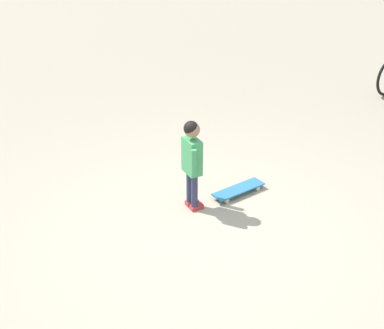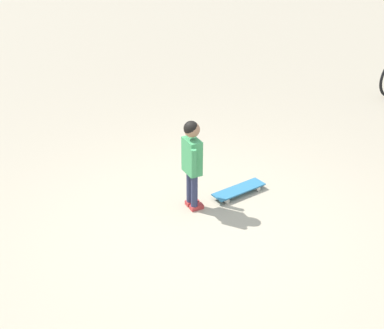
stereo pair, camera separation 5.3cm
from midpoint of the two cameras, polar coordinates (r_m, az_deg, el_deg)
name	(u,v)px [view 2 (the right image)]	position (r m, az deg, el deg)	size (l,w,h in m)	color
ground_plane	(206,232)	(5.19, 1.91, -7.85)	(50.00, 50.00, 0.00)	tan
child_person	(192,156)	(5.25, 0.30, 1.03)	(0.29, 0.32, 1.06)	#2D3351
skateboard	(239,190)	(5.82, 5.76, -2.95)	(0.70, 0.27, 0.07)	teal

